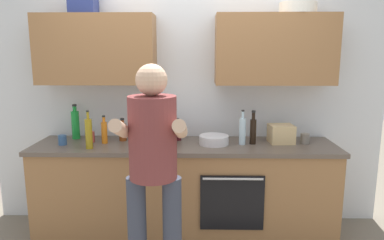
{
  "coord_description": "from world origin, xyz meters",
  "views": [
    {
      "loc": [
        0.14,
        -3.24,
        1.75
      ],
      "look_at": [
        0.07,
        -0.1,
        1.15
      ],
      "focal_mm": 33.18,
      "sensor_mm": 36.0,
      "label": 1
    }
  ],
  "objects_px": {
    "cup_ceramic": "(91,137)",
    "mixing_bowl": "(214,140)",
    "bottle_wine": "(178,131)",
    "bottle_water": "(242,131)",
    "bottle_oil": "(89,133)",
    "cup_tea": "(62,140)",
    "bottle_juice": "(104,132)",
    "bottle_vinegar": "(123,131)",
    "bottle_soda": "(76,124)",
    "person_standing": "(153,161)",
    "bottle_soy": "(253,130)",
    "grocery_bag_bread": "(281,134)",
    "grocery_bag_rice": "(161,136)",
    "cup_stoneware": "(305,139)"
  },
  "relations": [
    {
      "from": "cup_tea",
      "to": "mixing_bowl",
      "type": "height_order",
      "value": "cup_tea"
    },
    {
      "from": "bottle_wine",
      "to": "cup_stoneware",
      "type": "distance_m",
      "value": 1.22
    },
    {
      "from": "bottle_oil",
      "to": "grocery_bag_bread",
      "type": "bearing_deg",
      "value": 7.93
    },
    {
      "from": "bottle_soda",
      "to": "bottle_water",
      "type": "bearing_deg",
      "value": -6.72
    },
    {
      "from": "bottle_juice",
      "to": "bottle_vinegar",
      "type": "bearing_deg",
      "value": 32.88
    },
    {
      "from": "bottle_soda",
      "to": "cup_stoneware",
      "type": "bearing_deg",
      "value": -3.95
    },
    {
      "from": "person_standing",
      "to": "bottle_soy",
      "type": "distance_m",
      "value": 1.19
    },
    {
      "from": "bottle_soda",
      "to": "mixing_bowl",
      "type": "height_order",
      "value": "bottle_soda"
    },
    {
      "from": "bottle_water",
      "to": "bottle_soda",
      "type": "distance_m",
      "value": 1.65
    },
    {
      "from": "grocery_bag_bread",
      "to": "grocery_bag_rice",
      "type": "bearing_deg",
      "value": -173.84
    },
    {
      "from": "person_standing",
      "to": "cup_tea",
      "type": "distance_m",
      "value": 1.23
    },
    {
      "from": "bottle_oil",
      "to": "bottle_soda",
      "type": "relative_size",
      "value": 1.0
    },
    {
      "from": "cup_ceramic",
      "to": "bottle_vinegar",
      "type": "bearing_deg",
      "value": 12.15
    },
    {
      "from": "bottle_vinegar",
      "to": "bottle_soda",
      "type": "xyz_separation_m",
      "value": [
        -0.49,
        0.07,
        0.06
      ]
    },
    {
      "from": "bottle_vinegar",
      "to": "bottle_juice",
      "type": "xyz_separation_m",
      "value": [
        -0.15,
        -0.1,
        0.02
      ]
    },
    {
      "from": "bottle_water",
      "to": "cup_ceramic",
      "type": "xyz_separation_m",
      "value": [
        -1.44,
        0.05,
        -0.08
      ]
    },
    {
      "from": "bottle_wine",
      "to": "bottle_juice",
      "type": "bearing_deg",
      "value": -169.18
    },
    {
      "from": "bottle_soy",
      "to": "cup_ceramic",
      "type": "xyz_separation_m",
      "value": [
        -1.55,
        0.03,
        -0.08
      ]
    },
    {
      "from": "bottle_oil",
      "to": "cup_stoneware",
      "type": "xyz_separation_m",
      "value": [
        1.98,
        0.21,
        -0.09
      ]
    },
    {
      "from": "bottle_wine",
      "to": "cup_stoneware",
      "type": "xyz_separation_m",
      "value": [
        1.21,
        -0.11,
        -0.04
      ]
    },
    {
      "from": "cup_stoneware",
      "to": "cup_ceramic",
      "type": "bearing_deg",
      "value": 179.56
    },
    {
      "from": "bottle_water",
      "to": "mixing_bowl",
      "type": "height_order",
      "value": "bottle_water"
    },
    {
      "from": "person_standing",
      "to": "bottle_vinegar",
      "type": "distance_m",
      "value": 1.04
    },
    {
      "from": "bottle_juice",
      "to": "bottle_soy",
      "type": "distance_m",
      "value": 1.4
    },
    {
      "from": "bottle_soy",
      "to": "bottle_soda",
      "type": "height_order",
      "value": "bottle_soda"
    },
    {
      "from": "grocery_bag_rice",
      "to": "bottle_juice",
      "type": "bearing_deg",
      "value": 172.75
    },
    {
      "from": "cup_tea",
      "to": "cup_stoneware",
      "type": "distance_m",
      "value": 2.28
    },
    {
      "from": "bottle_wine",
      "to": "bottle_soda",
      "type": "relative_size",
      "value": 0.63
    },
    {
      "from": "bottle_juice",
      "to": "cup_tea",
      "type": "bearing_deg",
      "value": -169.3
    },
    {
      "from": "cup_ceramic",
      "to": "bottle_wine",
      "type": "bearing_deg",
      "value": 6.6
    },
    {
      "from": "bottle_juice",
      "to": "grocery_bag_rice",
      "type": "xyz_separation_m",
      "value": [
        0.55,
        -0.07,
        -0.02
      ]
    },
    {
      "from": "bottle_water",
      "to": "mixing_bowl",
      "type": "distance_m",
      "value": 0.28
    },
    {
      "from": "bottle_vinegar",
      "to": "bottle_soda",
      "type": "distance_m",
      "value": 0.49
    },
    {
      "from": "bottle_oil",
      "to": "grocery_bag_rice",
      "type": "xyz_separation_m",
      "value": [
        0.64,
        0.12,
        -0.05
      ]
    },
    {
      "from": "bottle_wine",
      "to": "bottle_juice",
      "type": "height_order",
      "value": "bottle_juice"
    },
    {
      "from": "person_standing",
      "to": "bottle_vinegar",
      "type": "xyz_separation_m",
      "value": [
        -0.42,
        0.95,
        0.0
      ]
    },
    {
      "from": "bottle_soy",
      "to": "cup_stoneware",
      "type": "height_order",
      "value": "bottle_soy"
    },
    {
      "from": "bottle_oil",
      "to": "bottle_wine",
      "type": "bearing_deg",
      "value": 22.79
    },
    {
      "from": "bottle_soy",
      "to": "grocery_bag_bread",
      "type": "bearing_deg",
      "value": 10.23
    },
    {
      "from": "bottle_vinegar",
      "to": "bottle_soda",
      "type": "height_order",
      "value": "bottle_soda"
    },
    {
      "from": "person_standing",
      "to": "mixing_bowl",
      "type": "xyz_separation_m",
      "value": [
        0.47,
        0.83,
        -0.05
      ]
    },
    {
      "from": "cup_tea",
      "to": "mixing_bowl",
      "type": "relative_size",
      "value": 0.33
    },
    {
      "from": "bottle_wine",
      "to": "bottle_vinegar",
      "type": "xyz_separation_m",
      "value": [
        -0.54,
        -0.03,
        0.0
      ]
    },
    {
      "from": "bottle_juice",
      "to": "cup_ceramic",
      "type": "relative_size",
      "value": 2.59
    },
    {
      "from": "grocery_bag_rice",
      "to": "bottle_vinegar",
      "type": "bearing_deg",
      "value": 156.96
    },
    {
      "from": "bottle_oil",
      "to": "grocery_bag_bread",
      "type": "distance_m",
      "value": 1.78
    },
    {
      "from": "person_standing",
      "to": "bottle_water",
      "type": "xyz_separation_m",
      "value": [
        0.73,
        0.83,
        0.04
      ]
    },
    {
      "from": "bottle_juice",
      "to": "cup_ceramic",
      "type": "distance_m",
      "value": 0.16
    },
    {
      "from": "cup_ceramic",
      "to": "mixing_bowl",
      "type": "bearing_deg",
      "value": -2.6
    },
    {
      "from": "grocery_bag_bread",
      "to": "cup_stoneware",
      "type": "bearing_deg",
      "value": -8.4
    }
  ]
}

